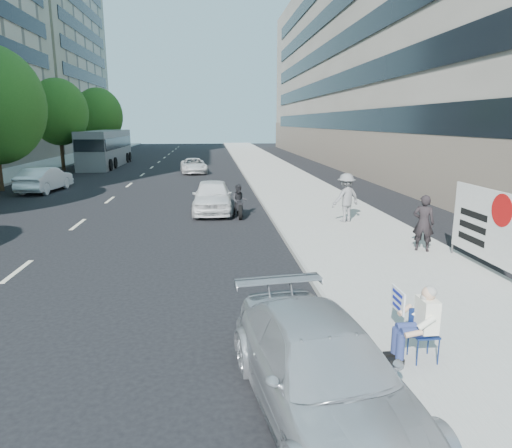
{
  "coord_description": "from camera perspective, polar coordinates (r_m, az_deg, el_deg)",
  "views": [
    {
      "loc": [
        -1.06,
        -10.68,
        4.05
      ],
      "look_at": [
        0.1,
        1.18,
        1.39
      ],
      "focal_mm": 32.0,
      "sensor_mm": 36.0,
      "label": 1
    }
  ],
  "objects": [
    {
      "name": "protest_banner",
      "position": [
        13.63,
        26.66,
        0.02
      ],
      "size": [
        0.08,
        3.06,
        2.2
      ],
      "color": "#4C4C4C",
      "rests_on": "near_sidewalk"
    },
    {
      "name": "tree_far_e",
      "position": [
        56.13,
        -19.09,
        12.67
      ],
      "size": [
        5.4,
        5.4,
        7.89
      ],
      "color": "#382616",
      "rests_on": "ground"
    },
    {
      "name": "jogger",
      "position": [
        18.55,
        11.17,
        3.25
      ],
      "size": [
        1.43,
        1.16,
        1.94
      ],
      "primitive_type": "imported",
      "rotation": [
        0.0,
        0.0,
        3.55
      ],
      "color": "slate",
      "rests_on": "near_sidewalk"
    },
    {
      "name": "ground",
      "position": [
        11.47,
        0.08,
        -8.09
      ],
      "size": [
        160.0,
        160.0,
        0.0
      ],
      "primitive_type": "plane",
      "color": "black",
      "rests_on": "ground"
    },
    {
      "name": "white_sedan_far",
      "position": [
        37.79,
        -7.8,
        7.23
      ],
      "size": [
        2.4,
        4.47,
        1.19
      ],
      "primitive_type": "imported",
      "rotation": [
        0.0,
        0.0,
        0.1
      ],
      "color": "silver",
      "rests_on": "ground"
    },
    {
      "name": "near_building",
      "position": [
        46.73,
        18.25,
        19.31
      ],
      "size": [
        14.0,
        70.0,
        20.0
      ],
      "primitive_type": "cube",
      "color": "gray",
      "rests_on": "ground"
    },
    {
      "name": "seated_protester",
      "position": [
        8.15,
        19.6,
        -11.14
      ],
      "size": [
        0.83,
        1.11,
        1.31
      ],
      "color": "navy",
      "rests_on": "near_sidewalk"
    },
    {
      "name": "pedestrian_woman",
      "position": [
        14.92,
        20.2,
        0.12
      ],
      "size": [
        0.76,
        0.67,
        1.76
      ],
      "primitive_type": "imported",
      "rotation": [
        0.0,
        0.0,
        2.65
      ],
      "color": "black",
      "rests_on": "near_sidewalk"
    },
    {
      "name": "near_sidewalk",
      "position": [
        31.35,
        3.76,
        5.28
      ],
      "size": [
        5.0,
        120.0,
        0.15
      ],
      "primitive_type": "cube",
      "color": "gray",
      "rests_on": "ground"
    },
    {
      "name": "bus",
      "position": [
        45.75,
        -18.24,
        8.95
      ],
      "size": [
        2.76,
        12.06,
        3.3
      ],
      "rotation": [
        0.0,
        0.0,
        -0.01
      ],
      "color": "slate",
      "rests_on": "ground"
    },
    {
      "name": "white_sedan_mid",
      "position": [
        30.09,
        -24.9,
        5.09
      ],
      "size": [
        2.11,
        4.61,
        1.46
      ],
      "primitive_type": "imported",
      "rotation": [
        0.0,
        0.0,
        3.01
      ],
      "color": "white",
      "rests_on": "ground"
    },
    {
      "name": "motorcycle",
      "position": [
        19.92,
        -2.11,
        2.71
      ],
      "size": [
        0.69,
        2.04,
        1.42
      ],
      "rotation": [
        0.0,
        0.0,
        -0.0
      ],
      "color": "black",
      "rests_on": "ground"
    },
    {
      "name": "far_bldg_north",
      "position": [
        78.86,
        -28.66,
        18.38
      ],
      "size": [
        22.0,
        28.0,
        28.0
      ],
      "primitive_type": "cube",
      "color": "#C2B091",
      "rests_on": "ground"
    },
    {
      "name": "parked_sedan",
      "position": [
        6.72,
        8.26,
        -17.71
      ],
      "size": [
        2.52,
        4.88,
        1.35
      ],
      "primitive_type": "imported",
      "rotation": [
        0.0,
        0.0,
        0.14
      ],
      "color": "#B7BABF",
      "rests_on": "ground"
    },
    {
      "name": "tree_far_d",
      "position": [
        42.61,
        -23.46,
        12.71
      ],
      "size": [
        4.8,
        4.8,
        7.65
      ],
      "color": "#382616",
      "rests_on": "ground"
    },
    {
      "name": "white_sedan_near",
      "position": [
        21.02,
        -5.47,
        3.47
      ],
      "size": [
        1.83,
        4.38,
        1.48
      ],
      "primitive_type": "imported",
      "rotation": [
        0.0,
        0.0,
        -0.02
      ],
      "color": "silver",
      "rests_on": "ground"
    }
  ]
}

